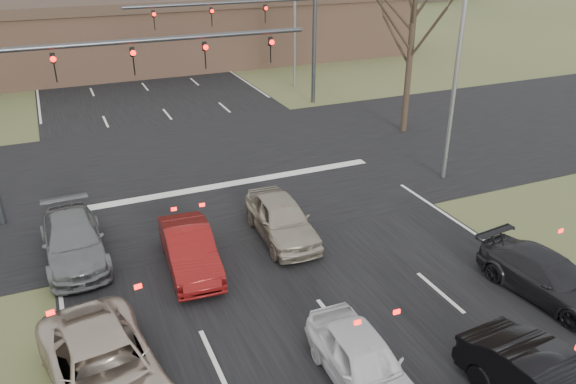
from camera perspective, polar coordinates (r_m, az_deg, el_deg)
name	(u,v)px	position (r m, az deg, el deg)	size (l,w,h in m)	color
road_main	(97,27)	(68.85, -18.87, 15.57)	(14.00, 300.00, 0.02)	black
road_cross	(211,168)	(25.62, -7.82, 2.38)	(200.00, 14.00, 0.02)	black
building	(150,31)	(47.13, -13.81, 15.64)	(42.40, 10.40, 5.30)	brown
mast_arm_near	(75,78)	(21.42, -20.82, 10.75)	(12.12, 0.24, 8.00)	#383A3D
mast_arm_far	(270,22)	(33.59, -1.80, 16.85)	(11.12, 0.24, 8.00)	#383A3D
streetlight_right_near	(456,48)	(23.70, 16.67, 13.84)	(2.34, 0.25, 10.00)	gray
streetlight_right_far	(292,2)	(38.39, 0.43, 18.74)	(2.34, 0.25, 10.00)	gray
car_silver_suv	(105,370)	(14.00, -18.12, -16.80)	(2.35, 5.10, 1.42)	#B8A795
car_white_sedan	(363,362)	(13.75, 7.64, -16.70)	(1.56, 3.88, 1.32)	silver
car_charcoal_sedan	(548,277)	(18.13, 24.89, -7.85)	(1.77, 4.35, 1.26)	black
car_grey_ahead	(73,241)	(19.48, -20.98, -4.64)	(1.88, 4.62, 1.34)	slate
car_red_ahead	(190,249)	(17.98, -9.97, -5.77)	(1.43, 4.11, 1.36)	#650F0E
car_silver_ahead	(282,219)	(19.43, -0.66, -2.72)	(1.71, 4.25, 1.45)	#9E9480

